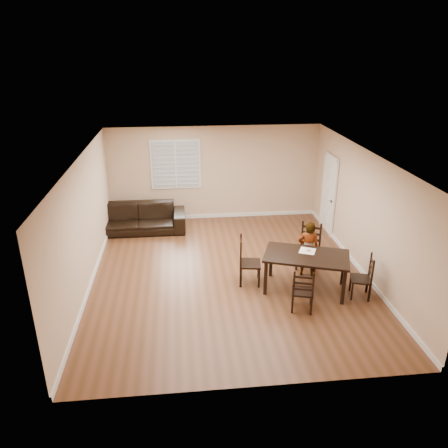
{
  "coord_description": "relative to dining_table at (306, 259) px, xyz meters",
  "views": [
    {
      "loc": [
        -1.01,
        -8.56,
        4.8
      ],
      "look_at": [
        -0.05,
        0.54,
        1.0
      ],
      "focal_mm": 35.0,
      "sensor_mm": 36.0,
      "label": 1
    }
  ],
  "objects": [
    {
      "name": "ground",
      "position": [
        -1.52,
        0.8,
        -0.71
      ],
      "size": [
        7.0,
        7.0,
        0.0
      ],
      "primitive_type": "plane",
      "color": "brown",
      "rests_on": "ground"
    },
    {
      "name": "room",
      "position": [
        -1.48,
        0.98,
        1.1
      ],
      "size": [
        6.04,
        7.04,
        2.72
      ],
      "color": "tan",
      "rests_on": "ground"
    },
    {
      "name": "dining_table",
      "position": [
        0.0,
        0.0,
        0.0
      ],
      "size": [
        1.92,
        1.48,
        0.8
      ],
      "rotation": [
        0.0,
        0.0,
        -0.34
      ],
      "color": "black",
      "rests_on": "ground"
    },
    {
      "name": "chair_near",
      "position": [
        0.38,
        1.01,
        -0.23
      ],
      "size": [
        0.63,
        0.62,
        1.06
      ],
      "rotation": [
        0.0,
        0.0,
        -0.5
      ],
      "color": "black",
      "rests_on": "ground"
    },
    {
      "name": "chair_far",
      "position": [
        -0.29,
        -0.84,
        -0.3
      ],
      "size": [
        0.5,
        0.48,
        0.91
      ],
      "rotation": [
        0.0,
        0.0,
        2.86
      ],
      "color": "black",
      "rests_on": "ground"
    },
    {
      "name": "chair_left",
      "position": [
        -1.23,
        0.41,
        -0.23
      ],
      "size": [
        0.51,
        0.53,
        1.06
      ],
      "rotation": [
        0.0,
        0.0,
        1.43
      ],
      "color": "black",
      "rests_on": "ground"
    },
    {
      "name": "chair_right",
      "position": [
        1.14,
        -0.43,
        -0.29
      ],
      "size": [
        0.49,
        0.51,
        0.92
      ],
      "rotation": [
        0.0,
        0.0,
        -1.85
      ],
      "color": "black",
      "rests_on": "ground"
    },
    {
      "name": "child",
      "position": [
        0.21,
        0.58,
        -0.07
      ],
      "size": [
        0.54,
        0.43,
        1.28
      ],
      "primitive_type": "imported",
      "rotation": [
        0.0,
        0.0,
        2.84
      ],
      "color": "gray",
      "rests_on": "ground"
    },
    {
      "name": "napkin",
      "position": [
        0.06,
        0.18,
        0.09
      ],
      "size": [
        0.42,
        0.42,
        0.0
      ],
      "primitive_type": "cube",
      "rotation": [
        0.0,
        0.0,
        -0.43
      ],
      "color": "silver",
      "rests_on": "dining_table"
    },
    {
      "name": "donut",
      "position": [
        0.08,
        0.17,
        0.11
      ],
      "size": [
        0.09,
        0.09,
        0.03
      ],
      "color": "#B97D42",
      "rests_on": "napkin"
    },
    {
      "name": "sofa",
      "position": [
        -3.7,
        3.5,
        -0.33
      ],
      "size": [
        2.58,
        1.01,
        0.75
      ],
      "primitive_type": "imported",
      "rotation": [
        0.0,
        0.0,
        -0.0
      ],
      "color": "black",
      "rests_on": "ground"
    }
  ]
}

